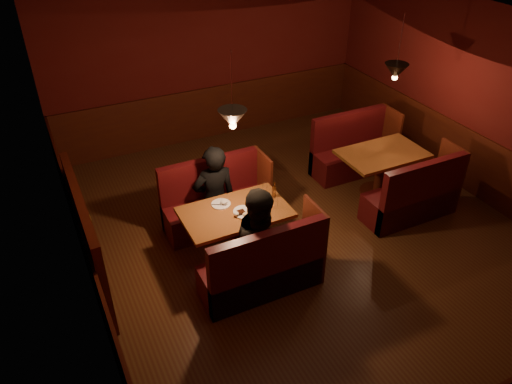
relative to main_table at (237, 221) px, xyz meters
name	(u,v)px	position (x,y,z in m)	size (l,w,h in m)	color
room	(290,174)	(0.81, 0.06, 0.48)	(6.02, 7.02, 2.92)	brown
main_table	(237,221)	(0.00, 0.00, 0.00)	(1.39, 0.84, 0.97)	brown
main_bench_far	(216,205)	(0.01, 0.79, -0.24)	(1.53, 0.55, 1.04)	#430C10
main_bench_near	(265,271)	(0.01, -0.79, -0.24)	(1.53, 0.55, 1.04)	#430C10
second_table	(381,163)	(2.68, 0.41, -0.02)	(1.32, 0.84, 0.74)	brown
second_bench_far	(352,153)	(2.72, 1.20, -0.24)	(1.46, 0.55, 1.04)	#430C10
second_bench_near	(414,199)	(2.72, -0.37, -0.24)	(1.46, 0.55, 1.04)	#430C10
diner_a	(214,179)	(-0.04, 0.67, 0.28)	(0.62, 0.41, 1.71)	black
diner_b	(262,228)	(0.07, -0.61, 0.29)	(0.84, 0.65, 1.73)	black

